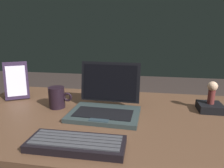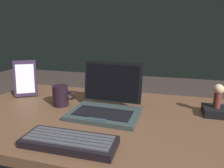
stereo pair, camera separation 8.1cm
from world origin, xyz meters
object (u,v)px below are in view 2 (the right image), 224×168
Objects in this scene: external_keyboard at (69,141)px; photo_frame at (25,79)px; figurine_stand at (216,111)px; coffee_mug at (61,96)px; figurine at (218,94)px; laptop_front at (107,104)px.

photo_frame is at bearing 139.43° from external_keyboard.
coffee_mug is at bearing -173.93° from figurine_stand.
coffee_mug is (-0.68, -0.07, 0.03)m from figurine_stand.
external_keyboard is 2.71× the size of coffee_mug.
figurine reaches higher than figurine_stand.
figurine_stand is 0.92× the size of coffee_mug.
coffee_mug reaches higher than external_keyboard.
figurine is 0.91× the size of coffee_mug.
figurine_stand reaches higher than external_keyboard.
photo_frame is (-0.45, 0.39, 0.08)m from external_keyboard.
laptop_front is at bearing 82.26° from external_keyboard.
laptop_front is 1.55× the size of photo_frame.
laptop_front is 2.69× the size of coffee_mug.
figurine is (0.45, 0.10, 0.05)m from laptop_front.
coffee_mug is at bearing -173.93° from figurine.
figurine reaches higher than external_keyboard.
laptop_front is 0.99× the size of external_keyboard.
figurine is 0.68m from coffee_mug.
photo_frame is 0.94m from figurine.
laptop_front is 0.24m from coffee_mug.
external_keyboard is at bearing -57.05° from coffee_mug.
external_keyboard is 0.62m from figurine.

